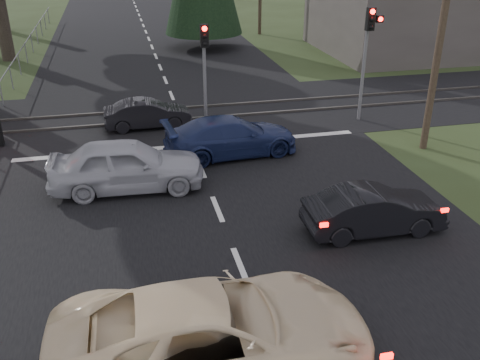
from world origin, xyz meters
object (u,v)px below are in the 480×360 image
object	(u,v)px
dark_car_far	(148,114)
silver_car	(127,165)
traffic_signal_right	(369,43)
dark_hatchback	(374,211)
utility_pole_near	(443,19)
cream_coupe	(213,333)
blue_sedan	(231,137)
traffic_signal_center	(205,57)

from	to	relation	value
dark_car_far	silver_car	bearing A→B (deg)	168.08
traffic_signal_right	dark_hatchback	bearing A→B (deg)	-112.79
utility_pole_near	silver_car	world-z (taller)	utility_pole_near
cream_coupe	dark_car_far	world-z (taller)	cream_coupe
blue_sedan	dark_car_far	bearing A→B (deg)	31.14
traffic_signal_right	traffic_signal_center	bearing A→B (deg)	169.59
silver_car	blue_sedan	bearing A→B (deg)	-58.85
traffic_signal_right	utility_pole_near	size ratio (longest dim) A/B	0.52
utility_pole_near	traffic_signal_right	bearing A→B (deg)	105.34
silver_car	dark_car_far	distance (m)	5.73
traffic_signal_center	dark_hatchback	world-z (taller)	traffic_signal_center
traffic_signal_right	traffic_signal_center	distance (m)	6.68
cream_coupe	blue_sedan	xyz separation A→B (m)	(2.53, 10.16, -0.12)
dark_hatchback	blue_sedan	bearing A→B (deg)	23.75
dark_car_far	utility_pole_near	bearing A→B (deg)	-116.32
cream_coupe	silver_car	size ratio (longest dim) A/B	1.24
cream_coupe	blue_sedan	bearing A→B (deg)	-12.78
traffic_signal_center	dark_hatchback	distance (m)	10.51
utility_pole_near	silver_car	size ratio (longest dim) A/B	1.88
utility_pole_near	dark_hatchback	world-z (taller)	utility_pole_near
dark_hatchback	cream_coupe	bearing A→B (deg)	128.38
cream_coupe	blue_sedan	world-z (taller)	cream_coupe
cream_coupe	dark_hatchback	world-z (taller)	cream_coupe
cream_coupe	dark_car_far	xyz separation A→B (m)	(-0.20, 13.79, -0.25)
utility_pole_near	traffic_signal_center	bearing A→B (deg)	148.05
traffic_signal_right	blue_sedan	distance (m)	7.22
cream_coupe	silver_car	xyz separation A→B (m)	(-1.25, 8.16, -0.01)
blue_sedan	dark_car_far	size ratio (longest dim) A/B	1.37
traffic_signal_center	utility_pole_near	xyz separation A→B (m)	(7.50, -4.68, 1.92)
silver_car	dark_car_far	size ratio (longest dim) A/B	1.35
dark_hatchback	traffic_signal_center	bearing A→B (deg)	17.18
dark_hatchback	silver_car	bearing A→B (deg)	57.61
traffic_signal_right	dark_car_far	size ratio (longest dim) A/B	1.33
cream_coupe	traffic_signal_right	bearing A→B (deg)	-33.64
traffic_signal_right	dark_car_far	distance (m)	9.47
traffic_signal_center	cream_coupe	bearing A→B (deg)	-99.22
traffic_signal_center	blue_sedan	world-z (taller)	traffic_signal_center
traffic_signal_center	silver_car	world-z (taller)	traffic_signal_center
utility_pole_near	silver_car	distance (m)	11.72
traffic_signal_center	utility_pole_near	distance (m)	9.05
cream_coupe	blue_sedan	distance (m)	10.47
silver_car	dark_car_far	xyz separation A→B (m)	(1.05, 5.63, -0.23)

